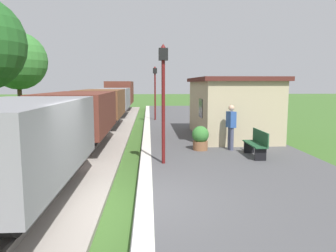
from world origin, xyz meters
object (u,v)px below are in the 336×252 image
(person_waiting, at_px, (231,125))
(lamp_post_far, at_px, (155,83))
(bench_near_hut, at_px, (257,143))
(freight_train, at_px, (103,104))
(lamp_post_near, at_px, (163,82))
(potted_planter, at_px, (200,138))
(tree_field_left, at_px, (18,61))
(station_hut, at_px, (230,107))

(person_waiting, bearing_deg, lamp_post_far, -89.97)
(bench_near_hut, bearing_deg, freight_train, 122.99)
(lamp_post_near, bearing_deg, bench_near_hut, 12.82)
(potted_planter, xyz_separation_m, lamp_post_far, (-1.49, 10.52, 2.08))
(tree_field_left, bearing_deg, bench_near_hut, -42.60)
(station_hut, xyz_separation_m, lamp_post_far, (-3.44, 7.30, 1.15))
(freight_train, relative_size, lamp_post_far, 8.81)
(potted_planter, xyz_separation_m, tree_field_left, (-10.42, 9.95, 3.49))
(bench_near_hut, bearing_deg, tree_field_left, 137.40)
(station_hut, height_order, potted_planter, station_hut)
(freight_train, xyz_separation_m, lamp_post_near, (3.36, -10.91, 1.34))
(freight_train, height_order, tree_field_left, tree_field_left)
(station_hut, relative_size, potted_planter, 6.33)
(tree_field_left, bearing_deg, lamp_post_far, 3.68)
(person_waiting, height_order, lamp_post_far, lamp_post_far)
(freight_train, bearing_deg, station_hut, -40.02)
(person_waiting, height_order, potted_planter, person_waiting)
(bench_near_hut, bearing_deg, potted_planter, 144.71)
(freight_train, xyz_separation_m, person_waiting, (6.00, -8.98, -0.28))
(person_waiting, bearing_deg, station_hut, -117.79)
(station_hut, xyz_separation_m, bench_near_hut, (-0.20, -4.46, -0.93))
(station_hut, height_order, tree_field_left, tree_field_left)
(freight_train, distance_m, tree_field_left, 6.29)
(lamp_post_near, distance_m, lamp_post_far, 12.50)
(person_waiting, distance_m, potted_planter, 1.24)
(bench_near_hut, bearing_deg, lamp_post_near, -167.18)
(freight_train, xyz_separation_m, potted_planter, (4.85, -8.93, -0.74))
(station_hut, distance_m, tree_field_left, 14.31)
(potted_planter, bearing_deg, station_hut, 58.77)
(freight_train, bearing_deg, lamp_post_near, -72.90)
(potted_planter, bearing_deg, freight_train, 118.49)
(lamp_post_near, height_order, tree_field_left, tree_field_left)
(station_hut, relative_size, tree_field_left, 0.95)
(station_hut, bearing_deg, lamp_post_far, 115.24)
(bench_near_hut, relative_size, lamp_post_near, 0.41)
(potted_planter, bearing_deg, lamp_post_far, 98.07)
(station_hut, relative_size, person_waiting, 3.39)
(station_hut, xyz_separation_m, person_waiting, (-0.80, -3.27, -0.47))
(bench_near_hut, bearing_deg, lamp_post_far, 105.42)
(freight_train, xyz_separation_m, lamp_post_far, (3.36, 1.59, 1.34))
(bench_near_hut, height_order, lamp_post_far, lamp_post_far)
(tree_field_left, bearing_deg, station_hut, -28.55)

